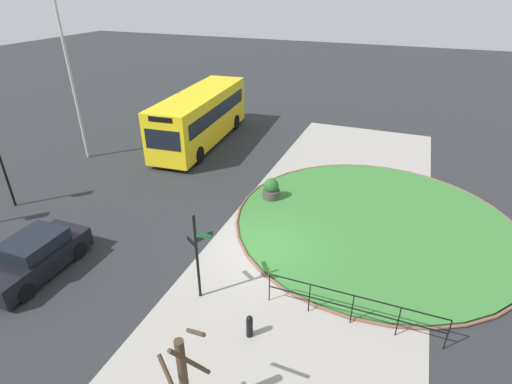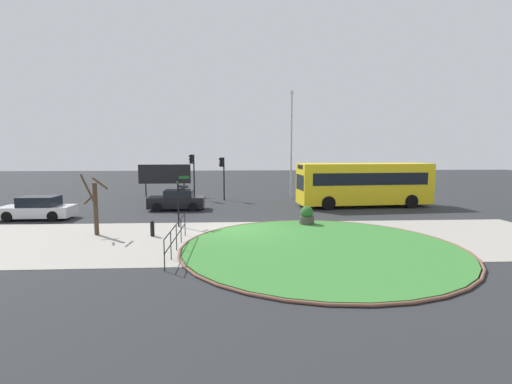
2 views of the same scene
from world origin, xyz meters
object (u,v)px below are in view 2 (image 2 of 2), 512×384
Objects in this scene: traffic_light_far at (222,169)px; billboard_left at (165,175)px; planter_near_signpost at (307,217)px; lamppost_tall at (291,142)px; signpost_directional at (179,194)px; bollard_foreground at (152,228)px; bus_yellow at (364,184)px; traffic_light_near at (192,167)px; car_near_lane at (38,209)px; car_far_lane at (177,200)px; street_tree_bare at (95,205)px.

traffic_light_far reaches higher than billboard_left.
traffic_light_far reaches higher than planter_near_signpost.
signpost_directional is at bearing -123.52° from lamppost_tall.
traffic_light_far is (2.98, 13.28, 2.26)m from bollard_foreground.
lamppost_tall reaches higher than bus_yellow.
traffic_light_near reaches higher than bus_yellow.
traffic_light_far is at bearing 114.84° from planter_near_signpost.
lamppost_tall is 1.99× the size of billboard_left.
car_near_lane is 13.93m from traffic_light_far.
bus_yellow reaches higher than bollard_foreground.
car_far_lane is 6.19m from traffic_light_far.
car_near_lane is 7.01m from street_tree_bare.
traffic_light_far is (1.96, 11.09, 0.81)m from signpost_directional.
traffic_light_near reaches higher than bollard_foreground.
signpost_directional is at bearing 99.26° from car_far_lane.
bus_yellow is 14.22m from traffic_light_near.
traffic_light_far is 3.27× the size of planter_near_signpost.
bollard_foreground is 0.08× the size of lamppost_tall.
bollard_foreground is 16.30m from billboard_left.
car_far_lane reaches higher than planter_near_signpost.
billboard_left reaches higher than car_far_lane.
car_near_lane is at bearing 32.72° from traffic_light_near.
planter_near_signpost is 0.36× the size of street_tree_bare.
bus_yellow is 2.36× the size of car_near_lane.
signpost_directional reaches higher than bollard_foreground.
lamppost_tall is at bearing -147.72° from car_far_lane.
traffic_light_near is 0.41× the size of lamppost_tall.
car_far_lane is at bearing 100.22° from signpost_directional.
lamppost_tall is (17.06, 9.21, 4.31)m from car_near_lane.
bus_yellow is 1.07× the size of lamppost_tall.
lamppost_tall reaches higher than bollard_foreground.
traffic_light_far is 1.18× the size of street_tree_bare.
traffic_light_near is at bearing -41.08° from billboard_left.
bus_yellow is 11.61m from traffic_light_far.
bollard_foreground is at bearing 28.70° from bus_yellow.
traffic_light_far is at bearing -170.90° from lamppost_tall.
car_near_lane is 0.90× the size of billboard_left.
street_tree_bare is at bearing 69.63° from car_far_lane.
billboard_left is at bearing -117.57° from car_near_lane.
bollard_foreground is 13.79m from traffic_light_far.
traffic_light_near is at bearing -134.23° from car_near_lane.
street_tree_bare is (5.20, -4.63, 0.86)m from car_near_lane.
bus_yellow is 17.60m from billboard_left.
bollard_foreground is 0.26× the size of street_tree_bare.
car_far_lane is 1.02× the size of traffic_light_near.
bus_yellow is 18.70m from street_tree_bare.
car_far_lane is 1.29× the size of street_tree_bare.
street_tree_bare is (-5.84, -12.87, -1.15)m from traffic_light_far.
bollard_foreground is 17.46m from lamppost_tall.
car_near_lane is (-9.08, 2.84, -1.20)m from signpost_directional.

